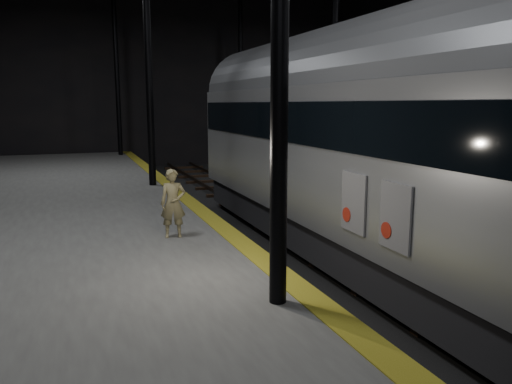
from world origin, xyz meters
TOP-DOWN VIEW (x-y plane):
  - ground at (0.00, 0.00)m, footprint 44.00×44.00m
  - platform_left at (-7.50, 0.00)m, footprint 9.00×43.80m
  - tactile_strip at (-3.25, 0.00)m, footprint 0.50×43.80m
  - track at (0.00, 0.00)m, footprint 2.40×43.00m
  - train at (-0.00, -2.78)m, footprint 3.27×21.90m
  - woman at (-4.54, 0.34)m, footprint 0.62×0.46m

SIDE VIEW (x-z plane):
  - ground at x=0.00m, z-range 0.00..0.00m
  - track at x=0.00m, z-range -0.05..0.19m
  - platform_left at x=-7.50m, z-range 0.00..1.00m
  - tactile_strip at x=-3.25m, z-range 1.00..1.01m
  - woman at x=-4.54m, z-range 1.00..2.56m
  - train at x=0.00m, z-range 0.34..6.19m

